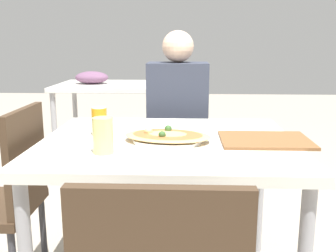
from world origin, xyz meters
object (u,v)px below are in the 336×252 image
dining_table (168,156)px  person_seated (178,118)px  soda_can (99,121)px  drink_glass (103,136)px  chair_far_seated (178,147)px  pizza_main (168,137)px  chair_side_left (3,194)px

dining_table → person_seated: size_ratio=0.88×
soda_can → drink_glass: drink_glass is taller
chair_far_seated → drink_glass: bearing=75.5°
pizza_main → drink_glass: bearing=-141.2°
chair_far_seated → drink_glass: 1.09m
drink_glass → dining_table: bearing=43.7°
chair_far_seated → person_seated: person_seated is taller
chair_side_left → pizza_main: bearing=-90.3°
chair_side_left → drink_glass: (0.49, -0.19, 0.32)m
pizza_main → drink_glass: size_ratio=2.94×
chair_side_left → soda_can: chair_side_left is taller
person_seated → drink_glass: size_ratio=8.96×
pizza_main → drink_glass: drink_glass is taller
dining_table → pizza_main: pizza_main is taller
chair_far_seated → pizza_main: chair_far_seated is taller
chair_far_seated → pizza_main: (-0.03, -0.82, 0.27)m
chair_far_seated → soda_can: bearing=65.3°
soda_can → pizza_main: bearing=-17.5°
chair_side_left → drink_glass: bearing=-111.0°
dining_table → soda_can: bearing=168.7°
soda_can → person_seated: bearing=61.3°
drink_glass → chair_side_left: bearing=159.0°
chair_side_left → pizza_main: 0.77m
person_seated → soda_can: 0.71m
pizza_main → soda_can: (-0.31, 0.10, 0.04)m
person_seated → pizza_main: 0.71m
soda_can → drink_glass: bearing=-75.2°
person_seated → drink_glass: (-0.26, -0.90, 0.11)m
dining_table → soda_can: soda_can is taller
chair_side_left → chair_far_seated: bearing=-42.6°
chair_far_seated → drink_glass: (-0.26, -1.01, 0.32)m
dining_table → pizza_main: size_ratio=2.69×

